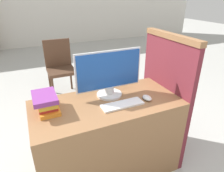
% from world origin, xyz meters
% --- Properties ---
extents(wall_back, '(12.00, 0.06, 2.80)m').
position_xyz_m(wall_back, '(0.00, 5.98, 1.40)').
color(wall_back, silver).
rests_on(wall_back, ground_plane).
extents(desk, '(1.30, 0.63, 0.78)m').
position_xyz_m(desk, '(0.00, 0.32, 0.39)').
color(desk, '#8C603D').
rests_on(desk, ground_plane).
extents(carrel_divider, '(0.07, 0.73, 1.31)m').
position_xyz_m(carrel_divider, '(0.67, 0.37, 0.66)').
color(carrel_divider, maroon).
rests_on(carrel_divider, ground_plane).
extents(monitor, '(0.62, 0.23, 0.43)m').
position_xyz_m(monitor, '(0.07, 0.43, 0.99)').
color(monitor, silver).
rests_on(monitor, desk).
extents(keyboard, '(0.36, 0.12, 0.02)m').
position_xyz_m(keyboard, '(0.10, 0.21, 0.78)').
color(keyboard, white).
rests_on(keyboard, desk).
extents(mouse, '(0.07, 0.11, 0.04)m').
position_xyz_m(mouse, '(0.35, 0.22, 0.79)').
color(mouse, silver).
rests_on(mouse, desk).
extents(book_stack, '(0.19, 0.28, 0.15)m').
position_xyz_m(book_stack, '(-0.49, 0.39, 0.85)').
color(book_stack, orange).
rests_on(book_stack, desk).
extents(far_chair, '(0.44, 0.44, 0.94)m').
position_xyz_m(far_chair, '(-0.08, 2.19, 0.53)').
color(far_chair, '#4C3323').
rests_on(far_chair, ground_plane).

